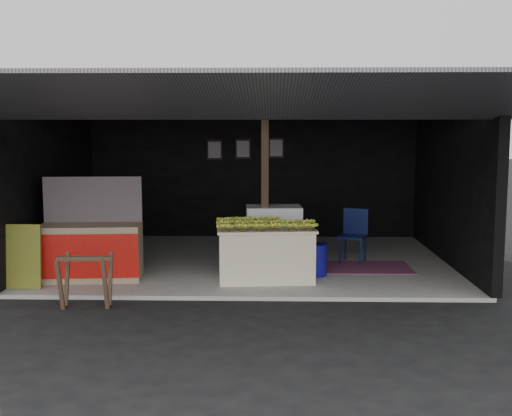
{
  "coord_description": "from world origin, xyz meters",
  "views": [
    {
      "loc": [
        0.43,
        -8.62,
        2.39
      ],
      "look_at": [
        0.16,
        1.55,
        1.1
      ],
      "focal_mm": 45.0,
      "sensor_mm": 36.0,
      "label": 1
    }
  ],
  "objects_px": {
    "banana_table": "(266,253)",
    "plastic_chair": "(354,231)",
    "water_barrel": "(317,261)",
    "sawhorse": "(85,276)",
    "neighbor_stall": "(91,249)",
    "white_crate": "(274,236)"
  },
  "relations": [
    {
      "from": "banana_table",
      "to": "plastic_chair",
      "type": "height_order",
      "value": "plastic_chair"
    },
    {
      "from": "banana_table",
      "to": "neighbor_stall",
      "type": "bearing_deg",
      "value": 175.21
    },
    {
      "from": "banana_table",
      "to": "white_crate",
      "type": "distance_m",
      "value": 1.0
    },
    {
      "from": "sawhorse",
      "to": "plastic_chair",
      "type": "height_order",
      "value": "plastic_chair"
    },
    {
      "from": "banana_table",
      "to": "plastic_chair",
      "type": "relative_size",
      "value": 1.69
    },
    {
      "from": "sawhorse",
      "to": "banana_table",
      "type": "bearing_deg",
      "value": 27.94
    },
    {
      "from": "neighbor_stall",
      "to": "sawhorse",
      "type": "xyz_separation_m",
      "value": [
        0.32,
        -1.41,
        -0.09
      ]
    },
    {
      "from": "white_crate",
      "to": "sawhorse",
      "type": "distance_m",
      "value": 3.48
    },
    {
      "from": "plastic_chair",
      "to": "sawhorse",
      "type": "bearing_deg",
      "value": -122.96
    },
    {
      "from": "banana_table",
      "to": "white_crate",
      "type": "relative_size",
      "value": 1.54
    },
    {
      "from": "white_crate",
      "to": "sawhorse",
      "type": "height_order",
      "value": "white_crate"
    },
    {
      "from": "white_crate",
      "to": "neighbor_stall",
      "type": "bearing_deg",
      "value": -163.7
    },
    {
      "from": "banana_table",
      "to": "water_barrel",
      "type": "bearing_deg",
      "value": 15.21
    },
    {
      "from": "sawhorse",
      "to": "plastic_chair",
      "type": "distance_m",
      "value": 4.79
    },
    {
      "from": "banana_table",
      "to": "water_barrel",
      "type": "xyz_separation_m",
      "value": [
        0.8,
        0.3,
        -0.17
      ]
    },
    {
      "from": "plastic_chair",
      "to": "white_crate",
      "type": "bearing_deg",
      "value": -143.74
    },
    {
      "from": "white_crate",
      "to": "plastic_chair",
      "type": "xyz_separation_m",
      "value": [
        1.39,
        0.38,
        0.04
      ]
    },
    {
      "from": "neighbor_stall",
      "to": "water_barrel",
      "type": "xyz_separation_m",
      "value": [
        3.48,
        0.33,
        -0.23
      ]
    },
    {
      "from": "banana_table",
      "to": "sawhorse",
      "type": "distance_m",
      "value": 2.76
    },
    {
      "from": "white_crate",
      "to": "plastic_chair",
      "type": "bearing_deg",
      "value": 11.4
    },
    {
      "from": "banana_table",
      "to": "plastic_chair",
      "type": "bearing_deg",
      "value": 36.52
    },
    {
      "from": "neighbor_stall",
      "to": "water_barrel",
      "type": "height_order",
      "value": "neighbor_stall"
    }
  ]
}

